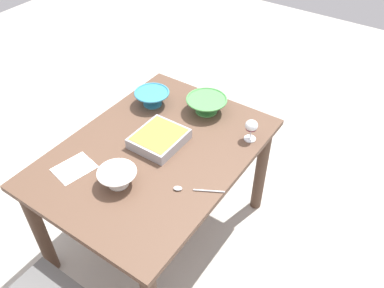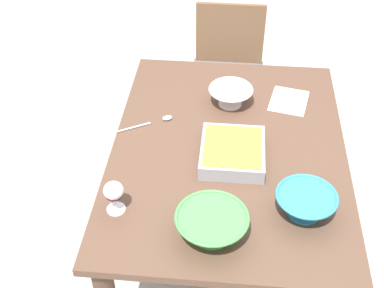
% 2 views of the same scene
% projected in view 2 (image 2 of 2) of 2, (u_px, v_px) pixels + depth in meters
% --- Properties ---
extents(ground_plane, '(8.00, 8.00, 0.00)m').
position_uv_depth(ground_plane, '(222.00, 261.00, 2.59)').
color(ground_plane, '#B2ADA3').
extents(dining_table, '(1.29, 0.95, 0.76)m').
position_uv_depth(dining_table, '(227.00, 170.00, 2.18)').
color(dining_table, brown).
rests_on(dining_table, ground_plane).
extents(chair, '(0.42, 0.42, 0.85)m').
position_uv_depth(chair, '(228.00, 72.00, 3.04)').
color(chair, '#595959').
rests_on(chair, ground_plane).
extents(wine_glass, '(0.07, 0.07, 0.13)m').
position_uv_depth(wine_glass, '(114.00, 193.00, 1.79)').
color(wine_glass, white).
rests_on(wine_glass, dining_table).
extents(casserole_dish, '(0.28, 0.25, 0.06)m').
position_uv_depth(casserole_dish, '(232.00, 151.00, 2.03)').
color(casserole_dish, '#99999E').
rests_on(casserole_dish, dining_table).
extents(mixing_bowl, '(0.22, 0.22, 0.09)m').
position_uv_depth(mixing_bowl, '(305.00, 203.00, 1.80)').
color(mixing_bowl, teal).
rests_on(mixing_bowl, dining_table).
extents(small_bowl, '(0.20, 0.20, 0.09)m').
position_uv_depth(small_bowl, '(231.00, 95.00, 2.29)').
color(small_bowl, white).
rests_on(small_bowl, dining_table).
extents(serving_bowl, '(0.25, 0.25, 0.10)m').
position_uv_depth(serving_bowl, '(212.00, 225.00, 1.72)').
color(serving_bowl, '#4C994C').
rests_on(serving_bowl, dining_table).
extents(serving_spoon, '(0.14, 0.23, 0.01)m').
position_uv_depth(serving_spoon, '(156.00, 121.00, 2.22)').
color(serving_spoon, silver).
rests_on(serving_spoon, dining_table).
extents(napkin, '(0.23, 0.20, 0.00)m').
position_uv_depth(napkin, '(289.00, 101.00, 2.34)').
color(napkin, white).
rests_on(napkin, dining_table).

